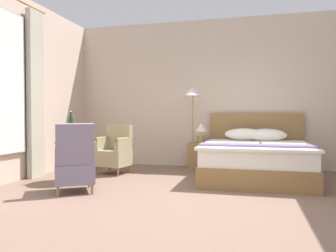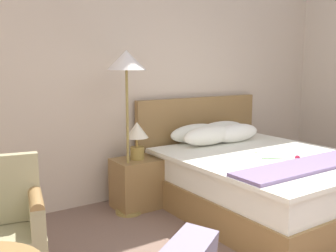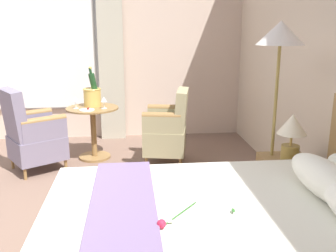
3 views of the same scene
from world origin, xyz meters
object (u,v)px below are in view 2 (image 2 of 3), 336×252
at_px(bed, 256,176).
at_px(armchair_by_window, 1,232).
at_px(floor_lamp_brass, 127,74).
at_px(nightstand, 138,183).
at_px(bedside_lamp, 137,135).

relative_size(bed, armchair_by_window, 2.36).
bearing_deg(floor_lamp_brass, nightstand, 30.15).
xyz_separation_m(bedside_lamp, armchair_by_window, (-1.51, -0.87, -0.37)).
bearing_deg(armchair_by_window, bedside_lamp, 29.79).
distance_m(floor_lamp_brass, armchair_by_window, 1.86).
bearing_deg(bed, nightstand, 145.99).
distance_m(bedside_lamp, armchair_by_window, 1.78).
bearing_deg(bed, bedside_lamp, 145.99).
bearing_deg(nightstand, armchair_by_window, -150.21).
xyz_separation_m(bed, nightstand, (-1.06, 0.72, -0.08)).
bearing_deg(bedside_lamp, armchair_by_window, -150.21).
bearing_deg(bed, floor_lamp_brass, 152.94).
bearing_deg(armchair_by_window, bed, 3.37).
height_order(bed, bedside_lamp, bed).
xyz_separation_m(bed, bedside_lamp, (-1.06, 0.72, 0.45)).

